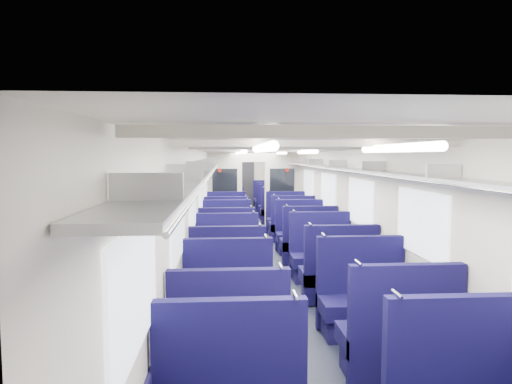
% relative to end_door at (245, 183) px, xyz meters
% --- Properties ---
extents(floor, '(2.80, 18.00, 0.01)m').
position_rel_end_door_xyz_m(floor, '(0.00, -8.94, -1.00)').
color(floor, black).
rests_on(floor, ground).
extents(ceiling, '(2.80, 18.00, 0.01)m').
position_rel_end_door_xyz_m(ceiling, '(0.00, -8.94, 1.35)').
color(ceiling, silver).
rests_on(ceiling, wall_left).
extents(wall_left, '(0.02, 18.00, 2.35)m').
position_rel_end_door_xyz_m(wall_left, '(-1.40, -8.94, 0.18)').
color(wall_left, beige).
rests_on(wall_left, floor).
extents(dado_left, '(0.03, 17.90, 0.70)m').
position_rel_end_door_xyz_m(dado_left, '(-1.39, -8.94, -0.65)').
color(dado_left, '#131037').
rests_on(dado_left, floor).
extents(wall_right, '(0.02, 18.00, 2.35)m').
position_rel_end_door_xyz_m(wall_right, '(1.40, -8.94, 0.18)').
color(wall_right, beige).
rests_on(wall_right, floor).
extents(dado_right, '(0.03, 17.90, 0.70)m').
position_rel_end_door_xyz_m(dado_right, '(1.39, -8.94, -0.65)').
color(dado_right, '#131037').
rests_on(dado_right, floor).
extents(wall_far, '(2.80, 0.02, 2.35)m').
position_rel_end_door_xyz_m(wall_far, '(0.00, 0.06, 0.18)').
color(wall_far, beige).
rests_on(wall_far, floor).
extents(luggage_rack_left, '(0.36, 17.40, 0.18)m').
position_rel_end_door_xyz_m(luggage_rack_left, '(-1.21, -8.94, 0.97)').
color(luggage_rack_left, '#B2B5BA').
rests_on(luggage_rack_left, wall_left).
extents(luggage_rack_right, '(0.36, 17.40, 0.18)m').
position_rel_end_door_xyz_m(luggage_rack_right, '(1.21, -8.94, 0.97)').
color(luggage_rack_right, '#B2B5BA').
rests_on(luggage_rack_right, wall_right).
extents(windows, '(2.78, 15.60, 0.75)m').
position_rel_end_door_xyz_m(windows, '(0.00, -9.40, 0.42)').
color(windows, white).
rests_on(windows, wall_left).
extents(ceiling_fittings, '(2.70, 16.06, 0.11)m').
position_rel_end_door_xyz_m(ceiling_fittings, '(0.00, -9.20, 1.29)').
color(ceiling_fittings, beige).
rests_on(ceiling_fittings, ceiling).
extents(end_door, '(0.75, 0.06, 2.00)m').
position_rel_end_door_xyz_m(end_door, '(0.00, 0.00, 0.00)').
color(end_door, black).
rests_on(end_door, floor).
extents(bulkhead, '(2.80, 0.10, 2.35)m').
position_rel_end_door_xyz_m(bulkhead, '(-0.00, -5.55, 0.23)').
color(bulkhead, beige).
rests_on(bulkhead, floor).
extents(seat_4, '(1.10, 0.61, 1.23)m').
position_rel_end_door_xyz_m(seat_4, '(-0.83, -15.00, -0.62)').
color(seat_4, '#110D42').
rests_on(seat_4, floor).
extents(seat_5, '(1.10, 0.61, 1.23)m').
position_rel_end_door_xyz_m(seat_5, '(0.83, -14.94, -0.62)').
color(seat_5, '#110D42').
rests_on(seat_5, floor).
extents(seat_6, '(1.10, 0.61, 1.23)m').
position_rel_end_door_xyz_m(seat_6, '(-0.83, -13.84, -0.62)').
color(seat_6, '#110D42').
rests_on(seat_6, floor).
extents(seat_7, '(1.10, 0.61, 1.23)m').
position_rel_end_door_xyz_m(seat_7, '(0.83, -13.81, -0.62)').
color(seat_7, '#110D42').
rests_on(seat_7, floor).
extents(seat_8, '(1.10, 0.61, 1.23)m').
position_rel_end_door_xyz_m(seat_8, '(-0.83, -12.61, -0.62)').
color(seat_8, '#110D42').
rests_on(seat_8, floor).
extents(seat_9, '(1.10, 0.61, 1.23)m').
position_rel_end_door_xyz_m(seat_9, '(0.83, -12.62, -0.62)').
color(seat_9, '#110D42').
rests_on(seat_9, floor).
extents(seat_10, '(1.10, 0.61, 1.23)m').
position_rel_end_door_xyz_m(seat_10, '(-0.83, -11.48, -0.62)').
color(seat_10, '#110D42').
rests_on(seat_10, floor).
extents(seat_11, '(1.10, 0.61, 1.23)m').
position_rel_end_door_xyz_m(seat_11, '(0.83, -11.40, -0.62)').
color(seat_11, '#110D42').
rests_on(seat_11, floor).
extents(seat_12, '(1.10, 0.61, 1.23)m').
position_rel_end_door_xyz_m(seat_12, '(-0.83, -10.37, -0.62)').
color(seat_12, '#110D42').
rests_on(seat_12, floor).
extents(seat_13, '(1.10, 0.61, 1.23)m').
position_rel_end_door_xyz_m(seat_13, '(0.83, -10.21, -0.62)').
color(seat_13, '#110D42').
rests_on(seat_13, floor).
extents(seat_14, '(1.10, 0.61, 1.23)m').
position_rel_end_door_xyz_m(seat_14, '(-0.83, -9.15, -0.62)').
color(seat_14, '#110D42').
rests_on(seat_14, floor).
extents(seat_15, '(1.10, 0.61, 1.23)m').
position_rel_end_door_xyz_m(seat_15, '(0.83, -9.20, -0.62)').
color(seat_15, '#110D42').
rests_on(seat_15, floor).
extents(seat_16, '(1.10, 0.61, 1.23)m').
position_rel_end_door_xyz_m(seat_16, '(-0.83, -8.04, -0.62)').
color(seat_16, '#110D42').
rests_on(seat_16, floor).
extents(seat_17, '(1.10, 0.61, 1.23)m').
position_rel_end_door_xyz_m(seat_17, '(0.83, -7.92, -0.62)').
color(seat_17, '#110D42').
rests_on(seat_17, floor).
extents(seat_18, '(1.10, 0.61, 1.23)m').
position_rel_end_door_xyz_m(seat_18, '(-0.83, -6.88, -0.62)').
color(seat_18, '#110D42').
rests_on(seat_18, floor).
extents(seat_19, '(1.10, 0.61, 1.23)m').
position_rel_end_door_xyz_m(seat_19, '(0.83, -6.89, -0.62)').
color(seat_19, '#110D42').
rests_on(seat_19, floor).
extents(seat_20, '(1.10, 0.61, 1.23)m').
position_rel_end_door_xyz_m(seat_20, '(-0.83, -4.80, -0.62)').
color(seat_20, '#110D42').
rests_on(seat_20, floor).
extents(seat_21, '(1.10, 0.61, 1.23)m').
position_rel_end_door_xyz_m(seat_21, '(0.83, -4.89, -0.62)').
color(seat_21, '#110D42').
rests_on(seat_21, floor).
extents(seat_22, '(1.10, 0.61, 1.23)m').
position_rel_end_door_xyz_m(seat_22, '(-0.83, -3.78, -0.62)').
color(seat_22, '#110D42').
rests_on(seat_22, floor).
extents(seat_23, '(1.10, 0.61, 1.23)m').
position_rel_end_door_xyz_m(seat_23, '(0.83, -3.78, -0.62)').
color(seat_23, '#110D42').
rests_on(seat_23, floor).
extents(seat_24, '(1.10, 0.61, 1.23)m').
position_rel_end_door_xyz_m(seat_24, '(-0.83, -2.53, -0.62)').
color(seat_24, '#110D42').
rests_on(seat_24, floor).
extents(seat_25, '(1.10, 0.61, 1.23)m').
position_rel_end_door_xyz_m(seat_25, '(0.83, -2.55, -0.62)').
color(seat_25, '#110D42').
rests_on(seat_25, floor).
extents(seat_26, '(1.10, 0.61, 1.23)m').
position_rel_end_door_xyz_m(seat_26, '(-0.83, -1.33, -0.62)').
color(seat_26, '#110D42').
rests_on(seat_26, floor).
extents(seat_27, '(1.10, 0.61, 1.23)m').
position_rel_end_door_xyz_m(seat_27, '(0.83, -1.28, -0.62)').
color(seat_27, '#110D42').
rests_on(seat_27, floor).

